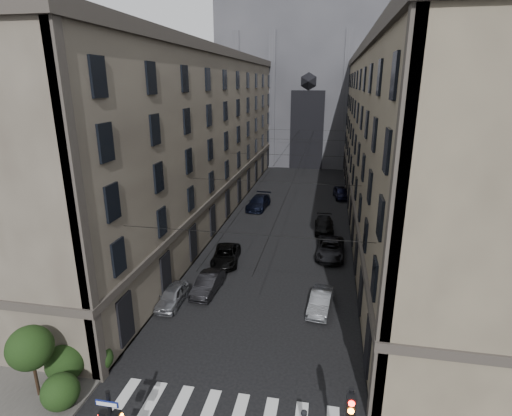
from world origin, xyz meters
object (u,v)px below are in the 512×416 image
Objects in this scene: gothic_tower at (312,69)px; car_left_far at (258,202)px; car_left_midfar at (226,255)px; car_right_midnear at (330,248)px; car_right_midfar at (324,225)px; car_left_midnear at (208,284)px; car_left_near at (172,296)px; car_right_far at (341,193)px; car_right_near at (321,301)px.

car_left_far is at bearing -96.49° from gothic_tower.
gothic_tower is 11.91× the size of car_left_midfar.
car_left_far is 1.01× the size of car_right_midnear.
car_left_far is at bearing 138.70° from car_right_midfar.
car_left_midnear is 17.03m from car_right_midfar.
car_left_near is at bearing -134.82° from car_right_midnear.
car_left_near is 19.93m from car_right_midfar.
car_left_midfar is 25.26m from car_right_far.
car_right_midfar is 1.05× the size of car_right_far.
car_left_midfar is (0.00, 5.37, -0.02)m from car_left_midnear.
car_right_far is at bearing 79.44° from car_right_midfar.
car_left_midnear is 0.87× the size of car_left_midfar.
car_right_midfar is at bearing -84.52° from gothic_tower.
car_left_midfar is at bearing 149.93° from car_right_near.
car_left_far is 16.01m from car_right_midnear.
car_left_far is at bearing 93.49° from car_left_midnear.
car_left_midnear reaches higher than car_left_midfar.
car_left_midfar is at bearing -122.28° from car_right_far.
car_left_midnear is 5.37m from car_left_midfar.
car_right_midnear is 1.18× the size of car_right_far.
gothic_tower reaches higher than car_right_midnear.
gothic_tower is 56.07m from car_left_midfar.
car_left_midnear is 21.65m from car_left_far.
gothic_tower reaches higher than car_left_near.
car_right_far is at bearing 38.11° from car_left_far.
car_left_near is 15.37m from car_right_midnear.
car_right_midfar is (8.40, 9.44, 0.02)m from car_left_midfar.
car_right_midfar reaches higher than car_left_midfar.
car_left_midnear reaches higher than car_right_midfar.
car_right_near is (8.52, -0.94, -0.03)m from car_left_midnear.
car_left_midnear reaches higher than car_left_near.
gothic_tower is at bearing 93.30° from car_right_midfar.
car_right_near is at bearing 6.55° from car_left_near.
car_left_midfar is at bearing -133.83° from car_right_midfar.
car_left_near is 33.00m from car_right_far.
car_left_near is 0.70× the size of car_left_far.
car_left_midfar is 1.20× the size of car_right_near.
car_right_midfar is at bearing -106.34° from car_right_far.
car_right_far is at bearing 58.83° from car_left_midfar.
car_right_midfar is (8.40, -6.83, -0.10)m from car_left_far.
car_left_midnear is 0.92× the size of car_right_far.
car_left_midfar is at bearing -159.87° from car_right_midnear.
car_right_midnear reaches higher than car_right_near.
car_right_far reaches higher than car_right_midnear.
car_left_midnear is 12.42m from car_right_midnear.
car_left_midfar is 1.01× the size of car_right_midfar.
car_left_midfar is at bearing 93.49° from car_left_midnear.
car_left_far reaches higher than car_right_midfar.
car_left_near is 0.79× the size of car_left_midfar.
car_right_far reaches higher than car_right_near.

